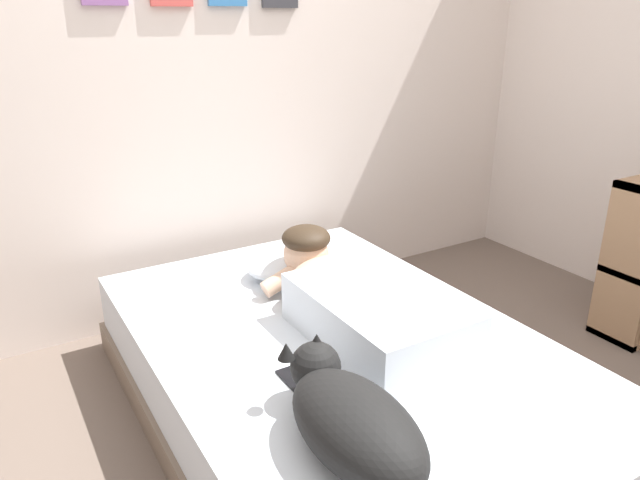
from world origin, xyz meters
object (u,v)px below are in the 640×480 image
pillow (303,261)px  coffee_cup (323,274)px  person_lying (355,297)px  bed (338,379)px  dog (350,418)px  cell_phone (295,379)px

pillow → coffee_cup: 0.14m
coffee_cup → person_lying: bearing=-103.3°
bed → person_lying: 0.31m
person_lying → coffee_cup: bearing=76.7°
pillow → dog: 1.16m
dog → cell_phone: size_ratio=4.11×
bed → person_lying: bearing=26.2°
person_lying → cell_phone: 0.44m
pillow → dog: bearing=-113.5°
person_lying → cell_phone: size_ratio=6.57×
pillow → coffee_cup: bearing=-79.4°
bed → coffee_cup: 0.51m
pillow → cell_phone: 0.83m
bed → pillow: size_ratio=3.80×
person_lying → coffee_cup: person_lying is taller
person_lying → dog: size_ratio=1.60×
bed → person_lying: person_lying is taller
bed → cell_phone: cell_phone is taller
bed → dog: 0.66m
bed → dog: dog is taller
cell_phone → bed: bearing=30.7°
bed → coffee_cup: coffee_cup is taller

